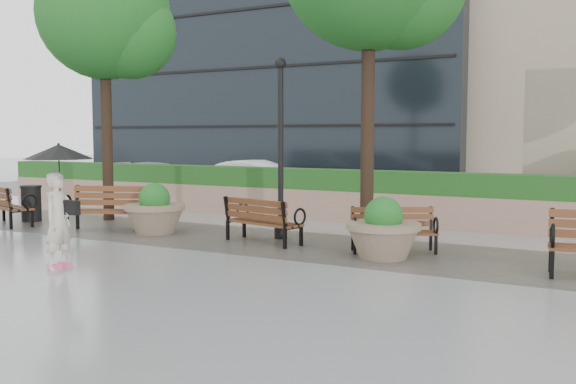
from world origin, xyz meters
The scene contains 16 objects.
ground centered at (0.00, 0.00, 0.00)m, with size 100.00×100.00×0.00m, color gray.
cobble_strip centered at (0.00, 3.00, 0.01)m, with size 28.00×3.20×0.01m, color #383330.
hedge_wall centered at (0.00, 7.00, 0.66)m, with size 24.00×0.80×1.35m.
asphalt_street centered at (0.00, 11.00, 0.00)m, with size 40.00×7.00×0.00m, color black.
bench_0 centered at (-6.62, 2.02, 0.30)m, with size 1.97×1.21×0.99m.
bench_1 centered at (-3.54, 2.49, 0.31)m, with size 2.10×1.47×1.05m.
bench_2 centered at (0.46, 2.81, 0.28)m, with size 1.86×1.08×0.94m.
bench_3 centered at (3.22, 3.08, 0.26)m, with size 1.71×1.33×0.86m.
planter_left centered at (-2.42, 2.76, 0.46)m, with size 1.39×1.39×1.17m.
planter_right centered at (3.26, 2.41, 0.45)m, with size 1.37×1.37×1.15m.
trash_bin centered at (-6.64, 2.79, 0.45)m, with size 0.54×0.54×0.90m, color black.
lamppost centered at (0.50, 3.49, 1.71)m, with size 0.28×0.28×3.90m.
tree_0 centered at (-4.94, 4.08, 5.29)m, with size 3.53×3.45×7.16m.
car_left centered at (-8.37, 9.86, 0.63)m, with size 1.77×4.35×1.26m, color silver.
car_right centered at (-4.33, 10.37, 0.70)m, with size 1.48×4.23×1.39m, color silver.
pedestrian centered at (-1.24, -1.02, 1.28)m, with size 1.14×1.14×2.09m.
Camera 1 is at (7.35, -8.56, 2.24)m, focal length 40.00 mm.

